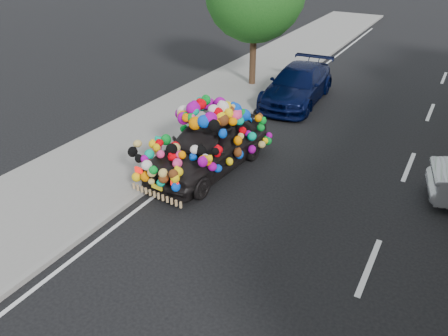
# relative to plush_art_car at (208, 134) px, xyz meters

# --- Properties ---
(ground) EXTENTS (100.00, 100.00, 0.00)m
(ground) POSITION_rel_plush_art_car_xyz_m (1.53, -2.00, -1.10)
(ground) COLOR black
(ground) RESTS_ON ground
(sidewalk) EXTENTS (4.00, 60.00, 0.12)m
(sidewalk) POSITION_rel_plush_art_car_xyz_m (-2.77, -2.00, -1.04)
(sidewalk) COLOR gray
(sidewalk) RESTS_ON ground
(kerb) EXTENTS (0.15, 60.00, 0.13)m
(kerb) POSITION_rel_plush_art_car_xyz_m (-0.82, -2.00, -1.04)
(kerb) COLOR gray
(kerb) RESTS_ON ground
(lane_markings) EXTENTS (6.00, 50.00, 0.01)m
(lane_markings) POSITION_rel_plush_art_car_xyz_m (5.13, -2.00, -1.10)
(lane_markings) COLOR silver
(lane_markings) RESTS_ON ground
(plush_art_car) EXTENTS (2.52, 4.77, 2.15)m
(plush_art_car) POSITION_rel_plush_art_car_xyz_m (0.00, 0.00, 0.00)
(plush_art_car) COLOR black
(plush_art_car) RESTS_ON ground
(navy_sedan) EXTENTS (2.26, 4.99, 1.42)m
(navy_sedan) POSITION_rel_plush_art_car_xyz_m (0.20, 6.58, -0.39)
(navy_sedan) COLOR black
(navy_sedan) RESTS_ON ground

